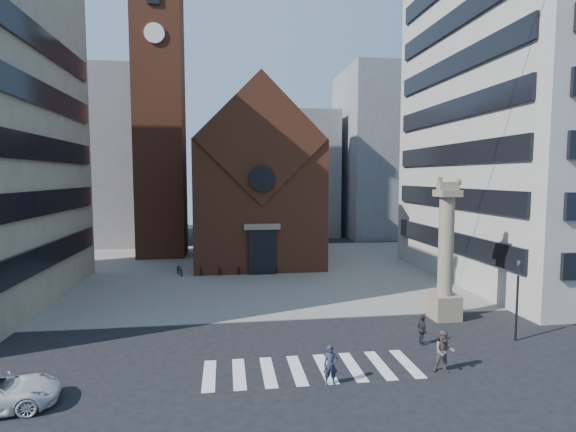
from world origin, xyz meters
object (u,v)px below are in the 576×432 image
object	(u,v)px
pedestrian_0	(331,365)
pedestrian_1	(444,351)
scooter_0	(180,269)
pedestrian_2	(422,330)
traffic_light	(517,298)
lion_column	(446,263)

from	to	relation	value
pedestrian_0	pedestrian_1	size ratio (longest dim) A/B	0.89
pedestrian_1	scooter_0	distance (m)	25.52
pedestrian_0	pedestrian_1	bearing A→B (deg)	8.53
pedestrian_2	scooter_0	world-z (taller)	pedestrian_2
pedestrian_0	traffic_light	bearing A→B (deg)	21.52
traffic_light	pedestrian_1	bearing A→B (deg)	-151.23
pedestrian_2	pedestrian_1	bearing A→B (deg)	172.86
pedestrian_1	pedestrian_2	bearing A→B (deg)	95.95
traffic_light	pedestrian_2	world-z (taller)	traffic_light
pedestrian_2	lion_column	bearing A→B (deg)	-38.77
lion_column	pedestrian_2	xyz separation A→B (m)	(-3.19, -3.84, -2.68)
lion_column	traffic_light	bearing A→B (deg)	-63.54
scooter_0	pedestrian_1	bearing A→B (deg)	-76.77
scooter_0	traffic_light	bearing A→B (deg)	-62.83
pedestrian_2	pedestrian_0	bearing A→B (deg)	123.91
traffic_light	pedestrian_0	distance (m)	11.59
pedestrian_2	scooter_0	xyz separation A→B (m)	(-14.04, 18.34, -0.21)
pedestrian_0	pedestrian_2	world-z (taller)	pedestrian_0
traffic_light	pedestrian_2	bearing A→B (deg)	178.21
traffic_light	pedestrian_0	world-z (taller)	traffic_light
traffic_light	pedestrian_1	distance (m)	6.58
pedestrian_1	scooter_0	size ratio (longest dim) A/B	0.96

